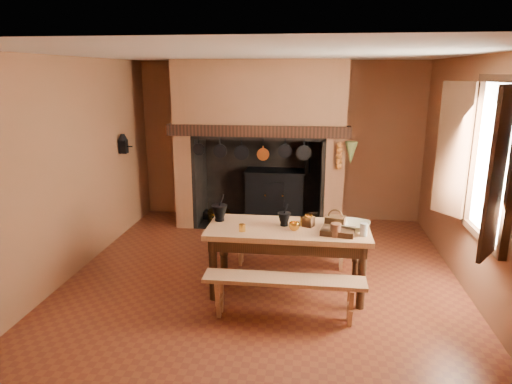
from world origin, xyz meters
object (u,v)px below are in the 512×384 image
at_px(coffee_grinder, 309,221).
at_px(mixing_bowl, 353,226).
at_px(wicker_basket, 335,221).
at_px(iron_range, 276,195).
at_px(work_table, 288,237).
at_px(bench_front, 284,288).

bearing_deg(coffee_grinder, mixing_bowl, 18.70).
bearing_deg(wicker_basket, iron_range, 123.12).
relative_size(iron_range, mixing_bowl, 4.40).
bearing_deg(work_table, mixing_bowl, 0.95).
height_order(bench_front, wicker_basket, wicker_basket).
relative_size(iron_range, coffee_grinder, 8.79).
xyz_separation_m(mixing_bowl, wicker_basket, (-0.21, 0.07, 0.03)).
bearing_deg(mixing_bowl, bench_front, -138.27).
relative_size(coffee_grinder, mixing_bowl, 0.50).
distance_m(bench_front, coffee_grinder, 0.93).
bearing_deg(iron_range, bench_front, -83.69).
distance_m(coffee_grinder, mixing_bowl, 0.52).
bearing_deg(coffee_grinder, wicker_basket, 28.52).
bearing_deg(wicker_basket, coffee_grinder, -161.99).
relative_size(bench_front, mixing_bowl, 4.75).
distance_m(iron_range, mixing_bowl, 2.93).
bearing_deg(bench_front, work_table, 90.00).
bearing_deg(wicker_basket, work_table, -157.44).
bearing_deg(iron_range, wicker_basket, -70.55).
bearing_deg(bench_front, wicker_basket, 53.69).
xyz_separation_m(bench_front, wicker_basket, (0.55, 0.75, 0.53)).
bearing_deg(bench_front, mixing_bowl, 41.73).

